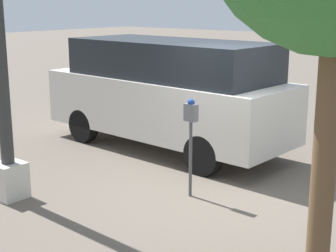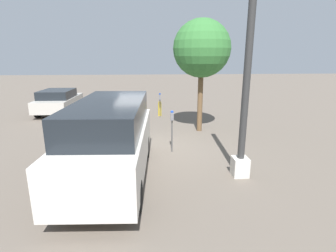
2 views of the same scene
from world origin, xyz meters
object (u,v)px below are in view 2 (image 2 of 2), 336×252
(lamp_post, at_px, (245,108))
(car_distant, at_px, (59,101))
(fire_hydrant, at_px, (160,108))
(parked_van, at_px, (111,138))
(parking_meter_far, at_px, (160,100))
(parking_meter_near, at_px, (172,122))
(street_tree, at_px, (202,49))

(lamp_post, distance_m, car_distant, 12.20)
(car_distant, bearing_deg, lamp_post, -137.94)
(fire_hydrant, bearing_deg, parked_van, -12.09)
(parking_meter_far, distance_m, car_distant, 6.21)
(parking_meter_far, relative_size, parked_van, 0.26)
(parking_meter_near, bearing_deg, car_distant, -136.52)
(parking_meter_near, distance_m, parked_van, 2.69)
(parking_meter_near, relative_size, street_tree, 0.31)
(lamp_post, bearing_deg, street_tree, -176.66)
(parking_meter_near, xyz_separation_m, car_distant, (-7.07, -6.18, -0.37))
(parking_meter_near, height_order, parked_van, parked_van)
(parked_van, distance_m, car_distant, 10.01)
(parking_meter_far, distance_m, fire_hydrant, 0.69)
(parking_meter_far, bearing_deg, parking_meter_near, 4.28)
(parked_van, bearing_deg, lamp_post, 90.74)
(fire_hydrant, bearing_deg, car_distant, -101.37)
(parking_meter_far, height_order, street_tree, street_tree)
(parking_meter_near, bearing_deg, lamp_post, 42.71)
(car_distant, bearing_deg, fire_hydrant, -100.31)
(parking_meter_far, bearing_deg, lamp_post, 16.87)
(parking_meter_near, bearing_deg, parking_meter_far, -175.72)
(parking_meter_near, xyz_separation_m, lamp_post, (2.09, 1.78, 0.88))
(parking_meter_far, xyz_separation_m, parked_van, (7.43, -1.67, 0.18))
(parked_van, height_order, car_distant, parked_van)
(lamp_post, relative_size, fire_hydrant, 6.38)
(parking_meter_far, height_order, fire_hydrant, parking_meter_far)
(fire_hydrant, bearing_deg, lamp_post, 13.84)
(parked_van, relative_size, car_distant, 1.34)
(parking_meter_far, relative_size, fire_hydrant, 1.59)
(parked_van, xyz_separation_m, car_distant, (-9.02, -4.33, -0.44))
(car_distant, xyz_separation_m, street_tree, (4.42, 7.68, 2.89))
(parking_meter_far, distance_m, lamp_post, 7.88)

